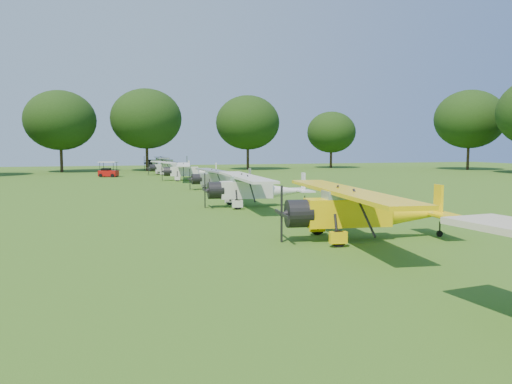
{
  "coord_description": "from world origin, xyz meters",
  "views": [
    {
      "loc": [
        -8.72,
        -23.63,
        3.88
      ],
      "look_at": [
        -0.83,
        2.17,
        1.4
      ],
      "focal_mm": 35.0,
      "sensor_mm": 36.0,
      "label": 1
    }
  ],
  "objects_px": {
    "aircraft_4": "(220,177)",
    "aircraft_7": "(165,162)",
    "aircraft_3": "(254,187)",
    "golf_cart": "(108,172)",
    "aircraft_2": "(360,207)",
    "aircraft_5": "(189,170)",
    "aircraft_6": "(168,166)"
  },
  "relations": [
    {
      "from": "aircraft_7",
      "to": "aircraft_5",
      "type": "bearing_deg",
      "value": -89.41
    },
    {
      "from": "aircraft_3",
      "to": "aircraft_6",
      "type": "xyz_separation_m",
      "value": [
        -0.77,
        38.02,
        -0.16
      ]
    },
    {
      "from": "aircraft_5",
      "to": "aircraft_7",
      "type": "bearing_deg",
      "value": 98.13
    },
    {
      "from": "aircraft_4",
      "to": "aircraft_5",
      "type": "distance_m",
      "value": 12.27
    },
    {
      "from": "aircraft_5",
      "to": "aircraft_6",
      "type": "relative_size",
      "value": 1.07
    },
    {
      "from": "golf_cart",
      "to": "aircraft_6",
      "type": "bearing_deg",
      "value": 43.15
    },
    {
      "from": "aircraft_7",
      "to": "golf_cart",
      "type": "height_order",
      "value": "aircraft_7"
    },
    {
      "from": "aircraft_3",
      "to": "aircraft_4",
      "type": "xyz_separation_m",
      "value": [
        0.82,
        13.53,
        -0.18
      ]
    },
    {
      "from": "aircraft_6",
      "to": "aircraft_7",
      "type": "relative_size",
      "value": 0.83
    },
    {
      "from": "aircraft_6",
      "to": "aircraft_7",
      "type": "distance_m",
      "value": 13.39
    },
    {
      "from": "aircraft_4",
      "to": "aircraft_7",
      "type": "xyz_separation_m",
      "value": [
        -0.44,
        37.82,
        0.24
      ]
    },
    {
      "from": "golf_cart",
      "to": "aircraft_5",
      "type": "bearing_deg",
      "value": -23.95
    },
    {
      "from": "aircraft_3",
      "to": "aircraft_4",
      "type": "relative_size",
      "value": 1.16
    },
    {
      "from": "aircraft_6",
      "to": "golf_cart",
      "type": "relative_size",
      "value": 3.77
    },
    {
      "from": "aircraft_6",
      "to": "aircraft_2",
      "type": "bearing_deg",
      "value": -97.78
    },
    {
      "from": "aircraft_2",
      "to": "aircraft_5",
      "type": "bearing_deg",
      "value": 98.3
    },
    {
      "from": "aircraft_2",
      "to": "golf_cart",
      "type": "height_order",
      "value": "aircraft_2"
    },
    {
      "from": "aircraft_7",
      "to": "aircraft_3",
      "type": "bearing_deg",
      "value": -88.97
    },
    {
      "from": "golf_cart",
      "to": "aircraft_4",
      "type": "bearing_deg",
      "value": -43.21
    },
    {
      "from": "aircraft_3",
      "to": "aircraft_7",
      "type": "height_order",
      "value": "aircraft_7"
    },
    {
      "from": "aircraft_2",
      "to": "aircraft_4",
      "type": "height_order",
      "value": "aircraft_2"
    },
    {
      "from": "aircraft_2",
      "to": "aircraft_7",
      "type": "xyz_separation_m",
      "value": [
        -0.54,
        63.61,
        0.0
      ]
    },
    {
      "from": "aircraft_3",
      "to": "aircraft_6",
      "type": "distance_m",
      "value": 38.03
    },
    {
      "from": "aircraft_3",
      "to": "golf_cart",
      "type": "relative_size",
      "value": 4.31
    },
    {
      "from": "aircraft_4",
      "to": "aircraft_5",
      "type": "height_order",
      "value": "aircraft_5"
    },
    {
      "from": "aircraft_4",
      "to": "golf_cart",
      "type": "height_order",
      "value": "golf_cart"
    },
    {
      "from": "aircraft_5",
      "to": "golf_cart",
      "type": "bearing_deg",
      "value": 142.17
    },
    {
      "from": "aircraft_2",
      "to": "aircraft_4",
      "type": "relative_size",
      "value": 1.22
    },
    {
      "from": "aircraft_2",
      "to": "aircraft_6",
      "type": "relative_size",
      "value": 1.21
    },
    {
      "from": "aircraft_4",
      "to": "golf_cart",
      "type": "bearing_deg",
      "value": 111.48
    },
    {
      "from": "aircraft_3",
      "to": "aircraft_7",
      "type": "distance_m",
      "value": 51.36
    },
    {
      "from": "aircraft_3",
      "to": "aircraft_7",
      "type": "relative_size",
      "value": 0.95
    }
  ]
}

